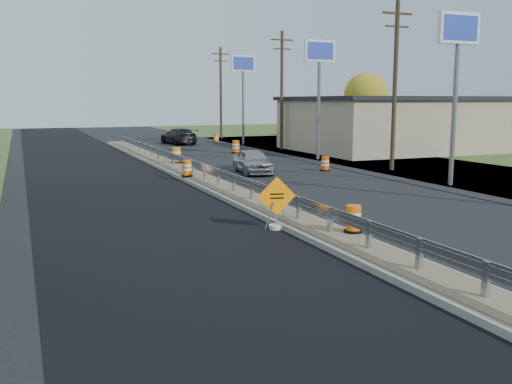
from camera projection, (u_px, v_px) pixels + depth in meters
name	position (u px, v px, depth m)	size (l,w,h in m)	color
ground	(273.00, 214.00, 20.16)	(140.00, 140.00, 0.00)	black
milled_overlay	(106.00, 183.00, 27.62)	(7.20, 120.00, 0.01)	black
median	(205.00, 181.00, 27.44)	(1.60, 55.00, 0.23)	gray
guardrail	(199.00, 167.00, 28.25)	(0.10, 46.15, 0.72)	silver
retail_building_near	(409.00, 123.00, 45.98)	(18.50, 12.50, 4.27)	tan
pylon_sign_south	(458.00, 44.00, 25.82)	(2.20, 0.30, 7.90)	slate
pylon_sign_mid	(319.00, 62.00, 37.68)	(2.20, 0.30, 7.90)	slate
pylon_sign_north	(243.00, 72.00, 50.46)	(2.20, 0.30, 7.90)	slate
utility_pole_smid	(395.00, 83.00, 31.92)	(1.90, 0.26, 9.40)	#473523
utility_pole_nmid	(282.00, 88.00, 45.61)	(1.90, 0.26, 9.40)	#473523
utility_pole_north	(221.00, 91.00, 59.29)	(1.90, 0.26, 9.40)	#473523
tree_far_yellow	(366.00, 95.00, 60.26)	(4.62, 4.62, 6.86)	#473523
caution_sign	(277.00, 216.00, 17.68)	(1.18, 0.50, 1.65)	white
barrel_median_near	(353.00, 219.00, 16.28)	(0.53, 0.53, 0.78)	black
barrel_median_mid	(187.00, 169.00, 28.28)	(0.56, 0.56, 0.82)	black
barrel_median_far	(176.00, 155.00, 34.41)	(0.64, 0.64, 0.94)	black
barrel_shoulder_near	(325.00, 164.00, 32.37)	(0.55, 0.55, 0.81)	black
barrel_shoulder_mid	(236.00, 147.00, 43.33)	(0.66, 0.66, 0.96)	black
barrel_shoulder_far	(216.00, 138.00, 54.43)	(0.59, 0.59, 0.86)	black
car_silver	(253.00, 161.00, 31.25)	(1.58, 3.93, 1.34)	#A5A4A9
car_dark_far	(179.00, 136.00, 52.10)	(2.05, 5.05, 1.47)	black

